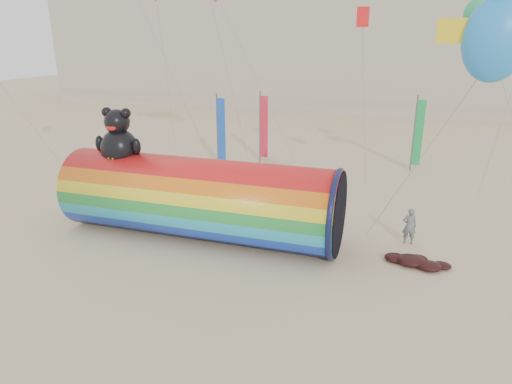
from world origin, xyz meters
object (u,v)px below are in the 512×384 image
(windsock_assembly, at_px, (199,196))
(kite_handler, at_px, (409,226))
(hotel_building, at_px, (273,27))
(fabric_bundle, at_px, (416,261))

(windsock_assembly, distance_m, kite_handler, 9.53)
(hotel_building, bearing_deg, kite_handler, -65.83)
(windsock_assembly, bearing_deg, hotel_building, 102.42)
(hotel_building, xyz_separation_m, kite_handler, (19.03, -42.41, -9.47))
(hotel_building, height_order, fabric_bundle, hotel_building)
(hotel_building, distance_m, fabric_bundle, 49.60)
(fabric_bundle, bearing_deg, windsock_assembly, -179.43)
(hotel_building, xyz_separation_m, fabric_bundle, (19.38, -44.51, -10.14))
(windsock_assembly, relative_size, kite_handler, 7.60)
(hotel_building, distance_m, windsock_assembly, 46.44)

